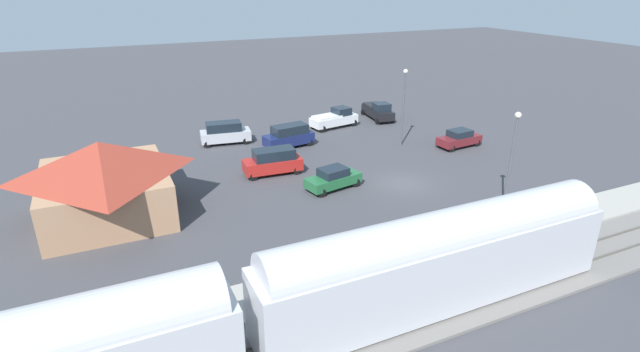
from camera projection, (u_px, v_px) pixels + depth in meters
name	position (u px, v px, depth m)	size (l,w,h in m)	color
ground_plane	(403.00, 183.00, 39.66)	(200.00, 200.00, 0.00)	#424247
railway_track	(541.00, 269.00, 27.89)	(4.80, 70.00, 0.30)	slate
platform	(491.00, 237.00, 31.22)	(3.20, 46.00, 0.30)	#A8A399
passenger_train	(244.00, 311.00, 20.03)	(2.93, 39.28, 4.98)	silver
station_building	(104.00, 178.00, 33.37)	(10.06, 8.92, 5.44)	tan
pedestrian_on_platform	(529.00, 213.00, 31.87)	(0.36, 0.36, 1.71)	brown
pedestrian_waiting_far	(537.00, 216.00, 31.41)	(0.36, 0.36, 1.71)	#23284C
pickup_black	(378.00, 111.00, 57.18)	(5.60, 3.01, 2.14)	black
pickup_white	(335.00, 118.00, 54.08)	(2.82, 5.65, 2.14)	white
sedan_maroon	(459.00, 138.00, 47.87)	(2.24, 4.65, 1.74)	maroon
suv_navy	(289.00, 136.00, 47.77)	(2.60, 5.12, 2.22)	navy
suv_red	(273.00, 161.00, 41.19)	(2.28, 5.02, 2.22)	red
sedan_green	(333.00, 178.00, 38.41)	(2.67, 4.77, 1.74)	#236638
suv_silver	(225.00, 133.00, 48.73)	(2.62, 5.12, 2.22)	silver
light_pole_near_platform	(513.00, 150.00, 33.34)	(0.44, 0.44, 7.31)	#515156
light_pole_lot_center	(404.00, 98.00, 46.77)	(0.44, 0.44, 7.58)	#515156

